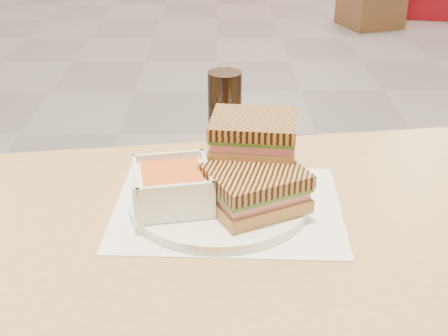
{
  "coord_description": "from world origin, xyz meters",
  "views": [
    {
      "loc": [
        0.0,
        -2.78,
        1.22
      ],
      "look_at": [
        0.01,
        -2.0,
        0.82
      ],
      "focal_mm": 47.97,
      "sensor_mm": 36.0,
      "label": 1
    }
  ],
  "objects_px": {
    "main_table": "(292,305)",
    "cola_glass": "(225,107)",
    "plate": "(219,200)",
    "soup_bowl": "(173,188)",
    "panini_lower": "(256,188)"
  },
  "relations": [
    {
      "from": "main_table",
      "to": "cola_glass",
      "type": "xyz_separation_m",
      "value": [
        -0.1,
        0.34,
        0.18
      ]
    },
    {
      "from": "soup_bowl",
      "to": "cola_glass",
      "type": "height_order",
      "value": "cola_glass"
    },
    {
      "from": "main_table",
      "to": "plate",
      "type": "bearing_deg",
      "value": 137.68
    },
    {
      "from": "soup_bowl",
      "to": "panini_lower",
      "type": "xyz_separation_m",
      "value": [
        0.12,
        -0.01,
        0.0
      ]
    },
    {
      "from": "soup_bowl",
      "to": "plate",
      "type": "bearing_deg",
      "value": 16.77
    },
    {
      "from": "plate",
      "to": "cola_glass",
      "type": "height_order",
      "value": "cola_glass"
    },
    {
      "from": "soup_bowl",
      "to": "cola_glass",
      "type": "bearing_deg",
      "value": 73.18
    },
    {
      "from": "plate",
      "to": "soup_bowl",
      "type": "height_order",
      "value": "soup_bowl"
    },
    {
      "from": "main_table",
      "to": "plate",
      "type": "height_order",
      "value": "plate"
    },
    {
      "from": "soup_bowl",
      "to": "cola_glass",
      "type": "relative_size",
      "value": 0.95
    },
    {
      "from": "main_table",
      "to": "panini_lower",
      "type": "relative_size",
      "value": 7.66
    },
    {
      "from": "main_table",
      "to": "cola_glass",
      "type": "bearing_deg",
      "value": 105.6
    },
    {
      "from": "main_table",
      "to": "plate",
      "type": "xyz_separation_m",
      "value": [
        -0.11,
        0.1,
        0.12
      ]
    },
    {
      "from": "soup_bowl",
      "to": "main_table",
      "type": "bearing_deg",
      "value": -23.71
    },
    {
      "from": "cola_glass",
      "to": "panini_lower",
      "type": "bearing_deg",
      "value": -81.36
    }
  ]
}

